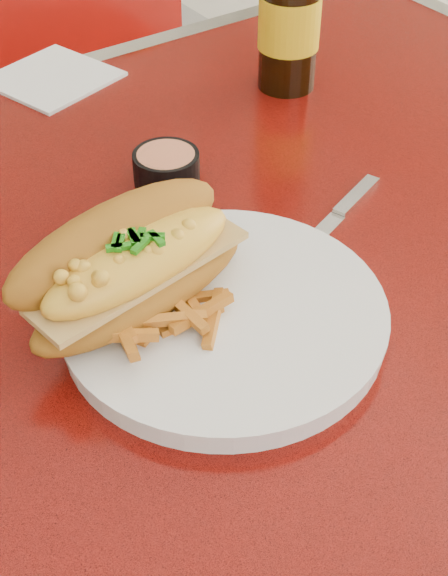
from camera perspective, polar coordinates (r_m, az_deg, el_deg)
diner_table at (r=0.84m, az=-2.36°, el=-6.17°), size 1.23×0.83×0.77m
dinner_plate at (r=0.65m, az=0.00°, el=-1.96°), size 0.29×0.29×0.02m
mac_hoagie at (r=0.63m, az=-6.61°, el=1.80°), size 0.22×0.13×0.09m
fries_pile at (r=0.63m, az=-5.39°, el=-0.91°), size 0.11×0.10×0.03m
fork at (r=0.67m, az=-5.91°, el=0.85°), size 0.07×0.12×0.00m
sauce_cup_right at (r=0.81m, az=-4.12°, el=8.59°), size 0.07×0.07×0.03m
knife at (r=0.77m, az=7.79°, el=4.83°), size 0.19×0.08×0.01m
paper_napkin at (r=1.03m, az=-12.10°, el=14.41°), size 0.16×0.16×0.00m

